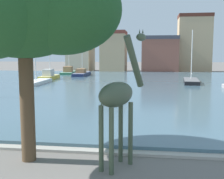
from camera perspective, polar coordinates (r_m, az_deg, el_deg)
harbor_water at (r=39.01m, az=3.20°, el=1.02°), size 81.89×53.39×0.27m
quay_edge_coping at (r=12.83m, az=-7.02°, el=-11.78°), size 81.89×0.50×0.12m
giraffe_statue at (r=10.54m, az=1.36°, el=-1.41°), size 1.82×2.76×5.16m
sailboat_yellow at (r=47.11m, az=-12.09°, el=2.48°), size 2.29×6.85×7.57m
sailboat_navy at (r=54.33m, az=-5.85°, el=3.09°), size 2.51×9.16×6.40m
sailboat_green at (r=60.77m, az=-8.46°, el=3.47°), size 3.51×9.92×7.86m
sailboat_black at (r=41.77m, az=15.24°, el=1.56°), size 2.49×8.35×7.45m
sailboat_white at (r=38.95m, az=-14.81°, el=1.16°), size 2.22×8.37×6.99m
shade_tree at (r=11.71m, az=-17.80°, el=14.97°), size 6.99×6.86×7.95m
townhouse_tall_gabled at (r=72.06m, az=-6.18°, el=8.24°), size 5.73×7.89×11.60m
townhouse_end_terrace at (r=68.45m, az=0.35°, el=7.47°), size 5.81×6.91×9.50m
townhouse_corner_house at (r=67.99m, az=9.39°, el=6.86°), size 8.37×5.51×8.26m
townhouse_wide_warehouse at (r=72.01m, az=15.85°, el=8.73°), size 7.69×5.60×13.39m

